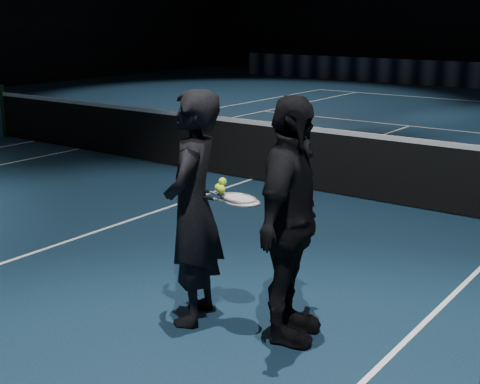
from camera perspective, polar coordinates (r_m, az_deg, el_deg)
The scene contains 10 objects.
floor at distance 10.57m, azimuth 0.97°, elevation 1.07°, with size 36.00×36.00×0.00m, color black.
court_lines at distance 10.57m, azimuth 0.97°, elevation 1.09°, with size 10.98×23.78×0.01m, color white, non-canonical shape.
net_post_left at distance 15.02m, azimuth -19.54°, elevation 6.52°, with size 0.10×0.10×1.10m, color black.
net_mesh at distance 10.47m, azimuth 0.98°, elevation 3.46°, with size 12.80×0.02×0.86m, color black.
net_tape at distance 10.39m, azimuth 0.99°, elevation 5.98°, with size 12.80×0.03×0.07m, color white.
player_a at distance 5.53m, azimuth -4.04°, elevation -1.44°, with size 0.72×0.47×1.97m, color black.
player_b at distance 5.20m, azimuth 4.26°, elevation -2.53°, with size 1.15×0.48×1.97m, color black.
racket_lower at distance 5.31m, azimuth 0.22°, elevation -0.89°, with size 0.68×0.22×0.03m, color black, non-canonical shape.
racket_upper at distance 5.36m, azimuth -0.09°, elevation -0.51°, with size 0.68×0.22×0.03m, color black, non-canonical shape.
tennis_balls at distance 5.36m, azimuth -1.66°, elevation 0.48°, with size 0.12×0.10×0.12m, color #AEE230, non-canonical shape.
Camera 1 is at (5.90, -8.39, 2.55)m, focal length 50.00 mm.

